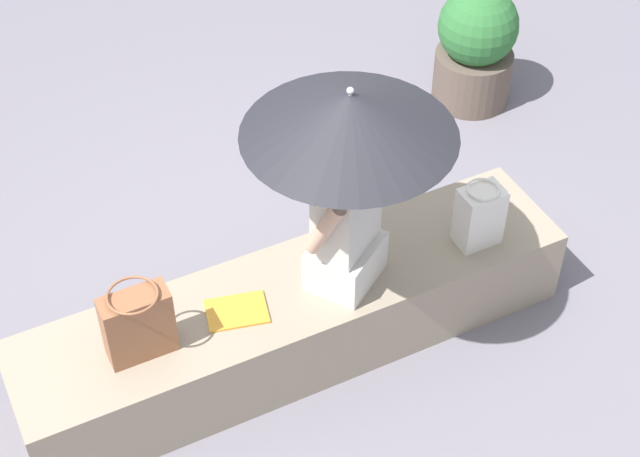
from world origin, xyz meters
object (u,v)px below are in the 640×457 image
at_px(parasol, 350,115).
at_px(handbag_black, 138,324).
at_px(tote_bag_canvas, 479,216).
at_px(person_seated, 346,217).
at_px(magazine, 237,311).
at_px(planter_near, 476,47).

relative_size(parasol, handbag_black, 3.14).
relative_size(parasol, tote_bag_canvas, 3.38).
height_order(person_seated, magazine, person_seated).
distance_m(person_seated, planter_near, 2.25).
height_order(magazine, planter_near, planter_near).
bearing_deg(parasol, planter_near, 41.28).
bearing_deg(magazine, handbag_black, -163.42).
distance_m(parasol, magazine, 1.14).
distance_m(parasol, tote_bag_canvas, 1.13).
relative_size(tote_bag_canvas, magazine, 1.22).
relative_size(person_seated, parasol, 0.78).
height_order(person_seated, planter_near, person_seated).
bearing_deg(magazine, parasol, 3.21).
xyz_separation_m(person_seated, magazine, (-0.55, 0.02, -0.38)).
bearing_deg(person_seated, parasol, -116.68).
distance_m(person_seated, parasol, 0.64).
xyz_separation_m(person_seated, planter_near, (1.68, 1.44, -0.43)).
height_order(handbag_black, tote_bag_canvas, handbag_black).
bearing_deg(person_seated, tote_bag_canvas, -5.54).
bearing_deg(magazine, tote_bag_canvas, 9.49).
bearing_deg(magazine, planter_near, 46.04).
distance_m(magazine, planter_near, 2.64).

